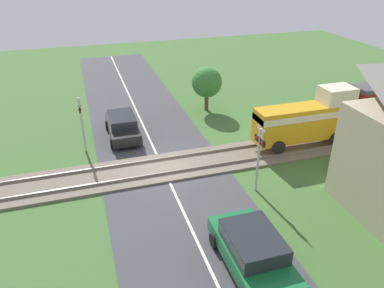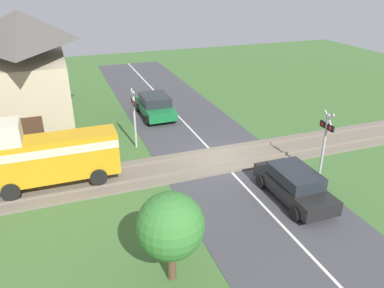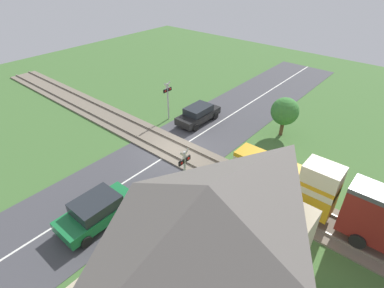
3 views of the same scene
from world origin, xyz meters
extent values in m
plane|color=#426B33|center=(0.00, 0.00, 0.00)|extent=(60.00, 60.00, 0.00)
cube|color=#424247|center=(0.00, 0.00, 0.01)|extent=(48.00, 6.40, 0.02)
cube|color=silver|center=(0.00, 0.00, 0.02)|extent=(48.00, 0.12, 0.00)
cube|color=#756B5B|center=(0.00, 0.00, 0.06)|extent=(2.80, 48.00, 0.12)
cube|color=slate|center=(-0.72, 0.00, 0.18)|extent=(0.10, 48.00, 0.12)
cube|color=slate|center=(0.72, 0.00, 0.18)|extent=(0.10, 48.00, 0.12)
cube|color=gold|center=(0.00, 8.01, 1.57)|extent=(1.35, 5.60, 1.90)
cube|color=beige|center=(0.00, 8.01, 2.09)|extent=(1.37, 5.60, 0.36)
cube|color=beige|center=(0.00, 9.92, 2.97)|extent=(1.35, 1.79, 0.90)
cylinder|color=black|center=(-0.72, 6.22, 0.62)|extent=(0.14, 0.76, 0.76)
cylinder|color=black|center=(0.72, 6.22, 0.62)|extent=(0.14, 0.76, 0.76)
cylinder|color=black|center=(-0.72, 9.81, 0.62)|extent=(0.14, 0.76, 0.76)
cylinder|color=black|center=(0.72, 9.81, 0.62)|extent=(0.14, 0.76, 0.76)
cylinder|color=black|center=(-0.72, 12.35, 0.62)|extent=(0.14, 0.76, 0.76)
cylinder|color=black|center=(0.72, 12.35, 0.62)|extent=(0.14, 0.76, 0.76)
cube|color=black|center=(-4.36, -1.44, 0.59)|extent=(4.08, 1.62, 0.58)
cube|color=#23282D|center=(-4.36, -1.44, 1.15)|extent=(2.24, 1.49, 0.53)
cylinder|color=black|center=(-3.03, -0.63, 0.30)|extent=(0.60, 0.18, 0.60)
cylinder|color=black|center=(-3.03, -2.25, 0.30)|extent=(0.60, 0.18, 0.60)
cylinder|color=black|center=(-5.68, -0.63, 0.30)|extent=(0.60, 0.18, 0.60)
cylinder|color=black|center=(-5.68, -2.25, 0.30)|extent=(0.60, 0.18, 0.60)
cube|color=#197038|center=(7.50, 1.44, 0.59)|extent=(4.14, 1.86, 0.59)
cube|color=#23282D|center=(7.50, 1.44, 1.19)|extent=(2.28, 1.71, 0.60)
cylinder|color=black|center=(6.16, 0.51, 0.30)|extent=(0.60, 0.18, 0.60)
cylinder|color=black|center=(6.16, 2.37, 0.30)|extent=(0.60, 0.18, 0.60)
cylinder|color=black|center=(8.85, 0.51, 0.30)|extent=(0.60, 0.18, 0.60)
cylinder|color=black|center=(8.85, 2.37, 0.30)|extent=(0.60, 0.18, 0.60)
cylinder|color=#B7B7B7|center=(-3.17, -3.71, 1.59)|extent=(0.12, 0.12, 3.19)
cube|color=black|center=(-3.17, -3.71, 2.61)|extent=(0.90, 0.08, 0.28)
sphere|color=red|center=(-3.44, -3.71, 2.61)|extent=(0.18, 0.18, 0.18)
sphere|color=red|center=(-2.90, -3.71, 2.61)|extent=(0.18, 0.18, 0.18)
cube|color=silver|center=(-3.17, -3.71, 2.94)|extent=(0.72, 0.04, 0.72)
cube|color=silver|center=(-3.17, -3.71, 2.94)|extent=(0.72, 0.04, 0.72)
cylinder|color=#B7B7B7|center=(3.17, 3.71, 1.59)|extent=(0.12, 0.12, 3.19)
cube|color=black|center=(3.17, 3.71, 2.61)|extent=(0.90, 0.08, 0.28)
sphere|color=red|center=(3.44, 3.71, 2.61)|extent=(0.18, 0.18, 0.18)
sphere|color=red|center=(2.90, 3.71, 2.61)|extent=(0.18, 0.18, 0.18)
cube|color=silver|center=(3.17, 3.71, 2.94)|extent=(0.72, 0.04, 0.72)
cube|color=silver|center=(3.17, 3.71, 2.94)|extent=(0.72, 0.04, 0.72)
pyramid|color=#5B5651|center=(8.06, 8.92, 6.16)|extent=(8.43, 4.62, 1.71)
cube|color=#472D1E|center=(4.13, 8.92, 1.05)|extent=(0.06, 1.10, 2.10)
cylinder|color=#2D4C8E|center=(2.66, 8.31, 0.68)|extent=(0.40, 0.40, 1.35)
sphere|color=tan|center=(2.66, 8.31, 1.47)|extent=(0.25, 0.25, 0.25)
cylinder|color=brown|center=(-6.92, 4.77, 0.57)|extent=(0.28, 0.28, 1.14)
sphere|color=#387A33|center=(-6.92, 4.77, 2.02)|extent=(2.07, 2.07, 2.07)
camera|label=1|loc=(16.26, -3.49, 10.06)|focal=35.00mm
camera|label=2|loc=(-15.66, 7.29, 8.87)|focal=35.00mm
camera|label=3|loc=(12.82, 12.40, 12.12)|focal=28.00mm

